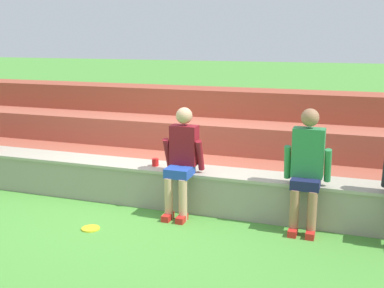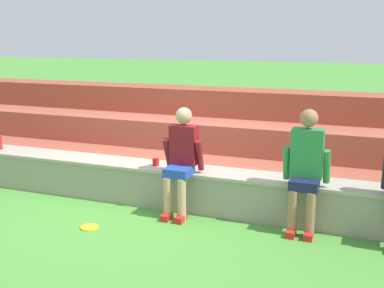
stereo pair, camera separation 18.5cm
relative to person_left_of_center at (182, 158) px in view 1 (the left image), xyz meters
The scene contains 7 objects.
ground_plane 0.97m from the person_left_of_center, behind, with size 80.00×80.00×0.00m, color #4C9338.
stone_seating_wall 0.81m from the person_left_of_center, 156.08° to the left, with size 9.78×0.54×0.55m.
brick_bleachers 2.16m from the person_left_of_center, 106.26° to the left, with size 12.94×2.27×1.39m.
person_left_of_center is the anchor object (origin of this frame).
person_center 1.59m from the person_left_of_center, ahead, with size 0.55×0.49×1.48m.
plastic_cup_left_end 0.56m from the person_left_of_center, 153.44° to the left, with size 0.09×0.09×0.10m, color red.
frisbee 1.44m from the person_left_of_center, 135.41° to the right, with size 0.22×0.22×0.02m, color yellow.
Camera 1 is at (2.70, -5.57, 2.29)m, focal length 44.28 mm.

